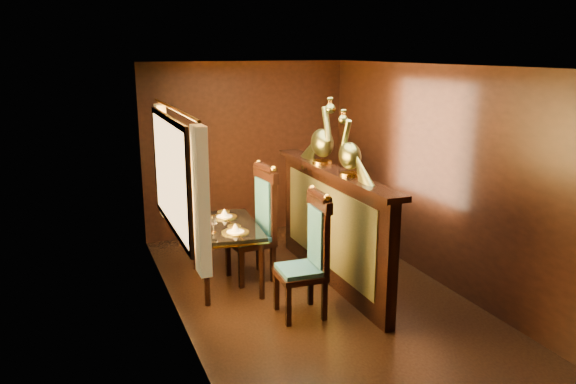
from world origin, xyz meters
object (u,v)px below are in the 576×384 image
at_px(dining_table, 225,230).
at_px(chair_right, 260,219).
at_px(chair_left, 311,251).
at_px(peacock_left, 350,144).
at_px(peacock_right, 322,130).

height_order(dining_table, chair_right, chair_right).
distance_m(dining_table, chair_left, 1.23).
distance_m(chair_right, peacock_left, 1.48).
distance_m(chair_left, peacock_left, 1.18).
bearing_deg(peacock_right, peacock_left, -90.00).
height_order(chair_left, peacock_right, peacock_right).
bearing_deg(chair_left, peacock_left, 27.71).
relative_size(dining_table, chair_right, 0.92).
bearing_deg(chair_right, peacock_left, -55.60).
xyz_separation_m(dining_table, chair_right, (0.43, 0.03, 0.08)).
xyz_separation_m(chair_left, chair_right, (-0.17, 1.11, 0.04)).
height_order(dining_table, peacock_right, peacock_right).
relative_size(dining_table, peacock_left, 1.87).
bearing_deg(chair_right, peacock_right, -19.03).
bearing_deg(chair_left, chair_right, 101.62).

